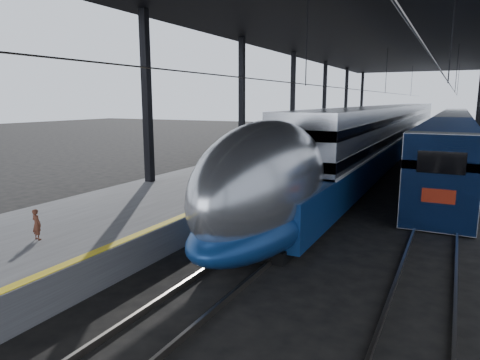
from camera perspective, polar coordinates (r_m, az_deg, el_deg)
The scene contains 8 objects.
ground at distance 14.39m, azimuth -6.05°, elevation -9.32°, with size 160.00×160.00×0.00m, color black.
platform at distance 33.46m, azimuth 7.64°, elevation 2.94°, with size 6.00×80.00×1.00m, color #4C4C4F.
yellow_strip at distance 32.58m, azimuth 12.32°, elevation 3.49°, with size 0.30×80.00×0.01m, color gold.
rails at distance 31.82m, azimuth 21.34°, elevation 1.16°, with size 6.52×80.00×0.16m.
canopy at distance 32.08m, azimuth 17.63°, elevation 17.67°, with size 18.00×75.00×9.47m.
tgv_train at distance 40.53m, azimuth 19.28°, elevation 6.00°, with size 3.09×65.20×4.43m.
second_train at distance 44.15m, azimuth 26.45°, elevation 5.57°, with size 2.69×56.05×3.71m.
child at distance 13.38m, azimuth -25.48°, elevation -5.36°, with size 0.32×0.21×0.89m, color #542A1C.
Camera 1 is at (7.43, -11.32, 4.88)m, focal length 32.00 mm.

